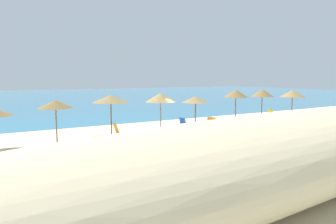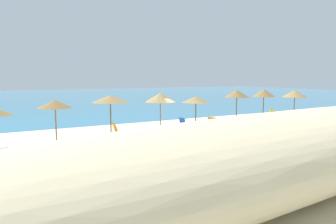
% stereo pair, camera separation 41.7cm
% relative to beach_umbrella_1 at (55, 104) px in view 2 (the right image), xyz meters
% --- Properties ---
extents(ground_plane, '(160.00, 160.00, 0.00)m').
position_rel_beach_umbrella_1_xyz_m(ground_plane, '(8.11, -2.06, -2.36)').
color(ground_plane, beige).
extents(sea_water, '(160.00, 72.24, 0.01)m').
position_rel_beach_umbrella_1_xyz_m(sea_water, '(8.11, 41.39, -2.36)').
color(sea_water, teal).
rests_on(sea_water, ground_plane).
extents(dune_ridge, '(38.19, 8.16, 2.71)m').
position_rel_beach_umbrella_1_xyz_m(dune_ridge, '(7.28, -11.41, -1.01)').
color(dune_ridge, beige).
rests_on(dune_ridge, ground_plane).
extents(beach_umbrella_1, '(2.03, 2.03, 2.61)m').
position_rel_beach_umbrella_1_xyz_m(beach_umbrella_1, '(0.00, 0.00, 0.00)').
color(beach_umbrella_1, brown).
rests_on(beach_umbrella_1, ground_plane).
extents(beach_umbrella_2, '(2.36, 2.36, 2.78)m').
position_rel_beach_umbrella_1_xyz_m(beach_umbrella_2, '(3.43, 0.22, 0.17)').
color(beach_umbrella_2, brown).
rests_on(beach_umbrella_2, ground_plane).
extents(beach_umbrella_3, '(2.08, 2.08, 2.85)m').
position_rel_beach_umbrella_1_xyz_m(beach_umbrella_3, '(6.84, -0.26, 0.17)').
color(beach_umbrella_3, brown).
rests_on(beach_umbrella_3, ground_plane).
extents(beach_umbrella_4, '(2.09, 2.09, 2.48)m').
position_rel_beach_umbrella_1_xyz_m(beach_umbrella_4, '(10.10, 0.20, -0.12)').
color(beach_umbrella_4, brown).
rests_on(beach_umbrella_4, ground_plane).
extents(beach_umbrella_5, '(1.94, 1.94, 2.94)m').
position_rel_beach_umbrella_1_xyz_m(beach_umbrella_5, '(13.74, -0.24, 0.27)').
color(beach_umbrella_5, brown).
rests_on(beach_umbrella_5, ground_plane).
extents(beach_umbrella_6, '(1.91, 1.91, 2.91)m').
position_rel_beach_umbrella_1_xyz_m(beach_umbrella_6, '(16.95, -0.04, 0.22)').
color(beach_umbrella_6, brown).
rests_on(beach_umbrella_6, ground_plane).
extents(beach_umbrella_7, '(2.19, 2.19, 2.75)m').
position_rel_beach_umbrella_1_xyz_m(beach_umbrella_7, '(20.68, -0.23, 0.07)').
color(beach_umbrella_7, brown).
rests_on(beach_umbrella_7, ground_plane).
extents(lounge_chair_0, '(1.59, 0.66, 1.09)m').
position_rel_beach_umbrella_1_xyz_m(lounge_chair_0, '(2.87, -0.92, -1.90)').
color(lounge_chair_0, orange).
rests_on(lounge_chair_0, ground_plane).
extents(lounge_chair_1, '(1.66, 1.15, 0.99)m').
position_rel_beach_umbrella_1_xyz_m(lounge_chair_1, '(13.26, -1.68, -1.98)').
color(lounge_chair_1, white).
rests_on(lounge_chair_1, ground_plane).
extents(lounge_chair_2, '(1.42, 1.16, 0.95)m').
position_rel_beach_umbrella_1_xyz_m(lounge_chair_2, '(10.61, -0.89, -1.98)').
color(lounge_chair_2, orange).
rests_on(lounge_chair_2, ground_plane).
extents(lounge_chair_3, '(1.54, 0.99, 1.22)m').
position_rel_beach_umbrella_1_xyz_m(lounge_chair_3, '(17.05, -0.58, -1.86)').
color(lounge_chair_3, yellow).
rests_on(lounge_chair_3, ground_plane).
extents(lounge_chair_4, '(1.56, 0.76, 1.14)m').
position_rel_beach_umbrella_1_xyz_m(lounge_chair_4, '(7.70, -1.12, -1.87)').
color(lounge_chair_4, blue).
rests_on(lounge_chair_4, ground_plane).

